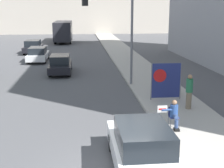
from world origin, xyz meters
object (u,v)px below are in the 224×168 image
(seated_protester, at_px, (174,113))
(protest_banner, at_px, (166,81))
(car_on_road_nearest, at_px, (60,64))
(car_on_road_distant, at_px, (33,47))
(city_bus_on_road, at_px, (63,30))
(parked_car_curbside, at_px, (142,148))
(jogger_on_sidewalk, at_px, (189,91))
(pedestrian_behind, at_px, (178,80))
(car_on_road_midblock, at_px, (38,54))
(traffic_light_pole, at_px, (116,21))

(seated_protester, bearing_deg, protest_banner, 93.48)
(protest_banner, distance_m, car_on_road_nearest, 10.76)
(car_on_road_distant, bearing_deg, city_bus_on_road, 77.05)
(seated_protester, bearing_deg, car_on_road_nearest, 127.08)
(seated_protester, height_order, protest_banner, protest_banner)
(seated_protester, xyz_separation_m, car_on_road_nearest, (-5.49, 12.95, -0.03))
(car_on_road_distant, bearing_deg, parked_car_curbside, -75.43)
(seated_protester, bearing_deg, city_bus_on_road, 113.68)
(jogger_on_sidewalk, bearing_deg, pedestrian_behind, -115.92)
(protest_banner, height_order, car_on_road_nearest, protest_banner)
(car_on_road_distant, bearing_deg, protest_banner, -64.22)
(pedestrian_behind, xyz_separation_m, car_on_road_midblock, (-9.90, 13.72, -0.24))
(pedestrian_behind, height_order, car_on_road_midblock, pedestrian_behind)
(pedestrian_behind, relative_size, car_on_road_nearest, 0.35)
(jogger_on_sidewalk, distance_m, city_bus_on_road, 36.55)
(jogger_on_sidewalk, distance_m, pedestrian_behind, 2.89)
(jogger_on_sidewalk, height_order, car_on_road_nearest, jogger_on_sidewalk)
(seated_protester, distance_m, pedestrian_behind, 5.64)
(jogger_on_sidewalk, height_order, protest_banner, protest_banner)
(parked_car_curbside, height_order, city_bus_on_road, city_bus_on_road)
(city_bus_on_road, bearing_deg, traffic_light_pole, -80.93)
(traffic_light_pole, distance_m, city_bus_on_road, 30.84)
(jogger_on_sidewalk, bearing_deg, car_on_road_distant, -83.50)
(traffic_light_pole, xyz_separation_m, car_on_road_distant, (-7.79, 17.53, -3.59))
(pedestrian_behind, bearing_deg, car_on_road_distant, 33.95)
(parked_car_curbside, xyz_separation_m, car_on_road_midblock, (-6.05, 22.20, -0.05))
(protest_banner, height_order, traffic_light_pole, traffic_light_pole)
(seated_protester, relative_size, jogger_on_sidewalk, 0.67)
(traffic_light_pole, xyz_separation_m, city_bus_on_road, (-4.85, 30.35, -2.52))
(protest_banner, relative_size, car_on_road_distant, 0.43)
(traffic_light_pole, xyz_separation_m, parked_car_curbside, (-0.40, -10.92, -3.58))
(parked_car_curbside, relative_size, car_on_road_nearest, 0.96)
(seated_protester, xyz_separation_m, parked_car_curbside, (-1.99, -3.15, -0.01))
(protest_banner, distance_m, car_on_road_midblock, 17.26)
(seated_protester, xyz_separation_m, city_bus_on_road, (-6.44, 38.12, 1.06))
(seated_protester, xyz_separation_m, traffic_light_pole, (-1.59, 7.77, 3.57))
(traffic_light_pole, bearing_deg, car_on_road_distant, 113.98)
(car_on_road_nearest, bearing_deg, car_on_road_distant, 107.50)
(jogger_on_sidewalk, bearing_deg, car_on_road_midblock, -79.08)
(jogger_on_sidewalk, xyz_separation_m, parked_car_curbside, (-3.50, -5.61, -0.28))
(city_bus_on_road, bearing_deg, protest_banner, -77.96)
(jogger_on_sidewalk, distance_m, car_on_road_midblock, 19.15)
(pedestrian_behind, height_order, car_on_road_distant, pedestrian_behind)
(parked_car_curbside, xyz_separation_m, car_on_road_nearest, (-3.50, 16.10, -0.02))
(traffic_light_pole, bearing_deg, seated_protester, -78.41)
(protest_banner, bearing_deg, car_on_road_nearest, 125.77)
(jogger_on_sidewalk, bearing_deg, city_bus_on_road, -96.44)
(parked_car_curbside, relative_size, car_on_road_distant, 0.94)
(car_on_road_midblock, xyz_separation_m, city_bus_on_road, (1.60, 19.07, 1.11))
(parked_car_curbside, height_order, car_on_road_nearest, parked_car_curbside)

